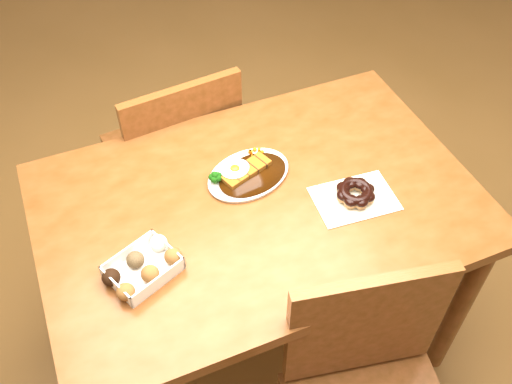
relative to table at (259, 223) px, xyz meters
name	(u,v)px	position (x,y,z in m)	size (l,w,h in m)	color
ground	(258,333)	(0.00, 0.00, -0.65)	(6.00, 6.00, 0.00)	brown
table	(259,223)	(0.00, 0.00, 0.00)	(1.20, 0.80, 0.75)	#532F10
chair_far	(177,156)	(-0.10, 0.54, -0.17)	(0.46, 0.46, 0.87)	#532F10
katsu_curry_plate	(247,173)	(0.00, 0.10, 0.11)	(0.29, 0.24, 0.05)	white
donut_box	(143,267)	(-0.36, -0.11, 0.12)	(0.20, 0.18, 0.05)	white
pon_de_ring	(355,194)	(0.24, -0.10, 0.12)	(0.23, 0.17, 0.04)	silver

